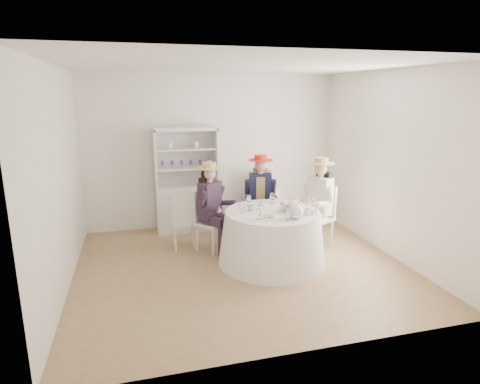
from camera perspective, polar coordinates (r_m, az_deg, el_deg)
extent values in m
plane|color=olive|center=(5.72, 0.26, -10.50)|extent=(4.50, 4.50, 0.00)
plane|color=white|center=(5.22, 0.29, 17.59)|extent=(4.50, 4.50, 0.00)
plane|color=white|center=(7.23, -3.88, 5.81)|extent=(4.50, 0.00, 4.50)
plane|color=white|center=(3.47, 8.92, -3.23)|extent=(4.50, 0.00, 4.50)
plane|color=white|center=(5.21, -24.38, 1.43)|extent=(0.00, 4.50, 4.50)
plane|color=white|center=(6.27, 20.58, 3.71)|extent=(0.00, 4.50, 4.50)
cone|color=white|center=(5.73, 4.55, -6.49)|extent=(1.52, 1.52, 0.74)
cylinder|color=white|center=(5.61, 4.63, -2.85)|extent=(1.32, 1.32, 0.02)
cube|color=silver|center=(7.11, -7.44, -2.25)|extent=(1.14, 0.77, 0.80)
cube|color=silver|center=(7.09, -7.86, 5.07)|extent=(1.01, 0.43, 0.98)
cube|color=silver|center=(6.86, -7.80, 8.90)|extent=(1.14, 0.77, 0.05)
cube|color=silver|center=(6.87, -11.96, 4.62)|extent=(0.18, 0.39, 0.98)
cube|color=silver|center=(7.00, -3.46, 5.06)|extent=(0.18, 0.39, 0.98)
cube|color=silver|center=(6.95, -7.62, 3.40)|extent=(1.06, 0.70, 0.03)
cube|color=silver|center=(6.90, -7.71, 6.10)|extent=(1.06, 0.70, 0.03)
sphere|color=white|center=(6.99, -4.38, 4.15)|extent=(0.12, 0.12, 0.12)
cube|color=silver|center=(7.31, 3.19, -2.07)|extent=(0.55, 0.55, 0.71)
cylinder|color=black|center=(7.19, 3.24, 1.88)|extent=(0.33, 0.33, 0.32)
cube|color=silver|center=(6.12, -4.11, -4.47)|extent=(0.55, 0.55, 0.04)
cylinder|color=silver|center=(5.99, -3.83, -7.16)|extent=(0.04, 0.04, 0.43)
cylinder|color=silver|center=(6.22, -2.05, -6.32)|extent=(0.04, 0.04, 0.43)
cylinder|color=silver|center=(6.18, -6.11, -6.54)|extent=(0.04, 0.04, 0.43)
cylinder|color=silver|center=(6.40, -4.29, -5.76)|extent=(0.04, 0.04, 0.43)
cube|color=silver|center=(6.15, -5.42, -1.85)|extent=(0.30, 0.26, 0.49)
cube|color=black|center=(6.03, -4.31, -1.19)|extent=(0.39, 0.38, 0.56)
cube|color=black|center=(5.96, -3.77, -4.18)|extent=(0.31, 0.33, 0.12)
cylinder|color=black|center=(5.98, -2.69, -7.07)|extent=(0.10, 0.10, 0.45)
cylinder|color=black|center=(5.84, -5.26, -1.02)|extent=(0.18, 0.19, 0.27)
cube|color=black|center=(6.10, -2.75, -3.77)|extent=(0.31, 0.33, 0.12)
cylinder|color=black|center=(6.11, -1.69, -6.60)|extent=(0.10, 0.10, 0.45)
cylinder|color=black|center=(6.14, -2.86, -0.23)|extent=(0.18, 0.19, 0.27)
cylinder|color=#D8A889|center=(5.96, -4.36, 1.61)|extent=(0.09, 0.09, 0.08)
sphere|color=#D8A889|center=(5.94, -4.38, 2.62)|extent=(0.18, 0.18, 0.18)
sphere|color=black|center=(5.97, -4.71, 2.53)|extent=(0.18, 0.18, 0.18)
cube|color=black|center=(6.04, -4.91, 0.43)|extent=(0.23, 0.21, 0.37)
cylinder|color=tan|center=(5.92, -4.40, 3.45)|extent=(0.39, 0.39, 0.01)
cylinder|color=tan|center=(5.92, -4.40, 3.82)|extent=(0.19, 0.19, 0.08)
cube|color=silver|center=(6.63, 2.85, -2.93)|extent=(0.48, 0.48, 0.04)
cylinder|color=silver|center=(6.55, 1.53, -5.25)|extent=(0.04, 0.04, 0.44)
cylinder|color=silver|center=(6.57, 4.30, -5.22)|extent=(0.04, 0.04, 0.44)
cylinder|color=silver|center=(6.85, 1.42, -4.38)|extent=(0.04, 0.04, 0.44)
cylinder|color=silver|center=(6.86, 4.07, -4.36)|extent=(0.04, 0.04, 0.44)
cube|color=silver|center=(6.73, 2.79, -0.31)|extent=(0.37, 0.12, 0.50)
cube|color=#1A1A34|center=(6.56, 2.88, 0.19)|extent=(0.39, 0.28, 0.57)
cube|color=tan|center=(6.56, 2.88, 0.19)|extent=(0.19, 0.25, 0.50)
cube|color=#1A1A34|center=(6.49, 2.14, -2.56)|extent=(0.21, 0.36, 0.12)
cylinder|color=#1A1A34|center=(6.45, 2.18, -5.45)|extent=(0.10, 0.10, 0.46)
cylinder|color=#1A1A34|center=(6.49, 1.10, 0.70)|extent=(0.13, 0.19, 0.27)
cube|color=#1A1A34|center=(6.50, 3.71, -2.56)|extent=(0.21, 0.36, 0.12)
cylinder|color=#1A1A34|center=(6.46, 3.76, -5.43)|extent=(0.10, 0.10, 0.46)
cylinder|color=#1A1A34|center=(6.52, 4.71, 0.71)|extent=(0.13, 0.19, 0.27)
cylinder|color=#D8A889|center=(6.49, 2.91, 2.83)|extent=(0.09, 0.09, 0.08)
sphere|color=#D8A889|center=(6.47, 2.93, 3.77)|extent=(0.19, 0.19, 0.19)
sphere|color=tan|center=(6.52, 2.90, 3.71)|extent=(0.19, 0.19, 0.19)
cube|color=tan|center=(6.60, 2.86, 1.78)|extent=(0.25, 0.13, 0.38)
cylinder|color=red|center=(6.46, 2.94, 4.55)|extent=(0.40, 0.40, 0.01)
cylinder|color=red|center=(6.45, 2.94, 4.90)|extent=(0.20, 0.20, 0.08)
cube|color=silver|center=(6.40, 11.02, -3.76)|extent=(0.54, 0.54, 0.04)
cylinder|color=silver|center=(6.44, 8.92, -5.71)|extent=(0.04, 0.04, 0.44)
cylinder|color=silver|center=(6.26, 11.21, -6.40)|extent=(0.04, 0.04, 0.44)
cylinder|color=silver|center=(6.68, 10.67, -5.06)|extent=(0.04, 0.04, 0.44)
cylinder|color=silver|center=(6.51, 12.91, -5.70)|extent=(0.04, 0.04, 0.44)
cube|color=silver|center=(6.47, 12.09, -1.14)|extent=(0.20, 0.35, 0.50)
cube|color=silver|center=(6.31, 11.28, -0.52)|extent=(0.34, 0.41, 0.58)
cube|color=silver|center=(6.34, 9.75, -3.13)|extent=(0.36, 0.27, 0.12)
cylinder|color=silver|center=(6.33, 8.84, -5.98)|extent=(0.10, 0.10, 0.46)
cylinder|color=silver|center=(6.39, 9.61, 0.37)|extent=(0.20, 0.16, 0.28)
cube|color=silver|center=(6.23, 11.05, -3.47)|extent=(0.36, 0.27, 0.12)
cylinder|color=silver|center=(6.22, 10.14, -6.38)|extent=(0.10, 0.10, 0.46)
cylinder|color=silver|center=(6.15, 12.63, -0.30)|extent=(0.20, 0.16, 0.28)
cylinder|color=#D8A889|center=(6.25, 11.42, 2.24)|extent=(0.09, 0.09, 0.08)
sphere|color=#D8A889|center=(6.23, 11.47, 3.23)|extent=(0.19, 0.19, 0.19)
sphere|color=black|center=(6.26, 11.71, 3.14)|extent=(0.19, 0.19, 0.19)
cube|color=black|center=(6.34, 11.79, 1.09)|extent=(0.18, 0.25, 0.38)
cylinder|color=tan|center=(6.21, 11.51, 4.05)|extent=(0.40, 0.40, 0.01)
cylinder|color=tan|center=(6.20, 11.52, 4.41)|extent=(0.20, 0.20, 0.08)
cube|color=silver|center=(6.31, -8.00, -4.26)|extent=(0.38, 0.38, 0.04)
cylinder|color=silver|center=(6.53, -6.77, -5.54)|extent=(0.03, 0.03, 0.40)
cylinder|color=silver|center=(6.51, -9.34, -5.70)|extent=(0.03, 0.03, 0.40)
cylinder|color=silver|center=(6.26, -6.47, -6.41)|extent=(0.03, 0.03, 0.40)
cylinder|color=silver|center=(6.24, -9.15, -6.58)|extent=(0.03, 0.03, 0.40)
cube|color=silver|center=(6.09, -7.93, -2.53)|extent=(0.35, 0.04, 0.46)
imported|color=white|center=(5.61, 1.54, -2.33)|extent=(0.10, 0.10, 0.07)
imported|color=white|center=(5.85, 3.03, -1.72)|extent=(0.07, 0.07, 0.06)
imported|color=white|center=(5.74, 6.83, -2.09)|extent=(0.10, 0.10, 0.07)
imported|color=white|center=(5.64, 6.77, -2.44)|extent=(0.23, 0.23, 0.05)
sphere|color=#DB6D8B|center=(5.60, 7.57, -1.92)|extent=(0.07, 0.07, 0.07)
sphere|color=white|center=(5.63, 7.30, -1.82)|extent=(0.07, 0.07, 0.07)
sphere|color=#DB6D8B|center=(5.64, 6.89, -1.80)|extent=(0.07, 0.07, 0.07)
sphere|color=white|center=(5.62, 6.54, -1.85)|extent=(0.07, 0.07, 0.07)
sphere|color=#DB6D8B|center=(5.58, 6.40, -1.95)|extent=(0.07, 0.07, 0.07)
sphere|color=white|center=(5.54, 6.55, -2.06)|extent=(0.07, 0.07, 0.07)
sphere|color=#DB6D8B|center=(5.52, 6.92, -2.12)|extent=(0.07, 0.07, 0.07)
sphere|color=white|center=(5.53, 7.33, -2.11)|extent=(0.07, 0.07, 0.07)
sphere|color=#DB6D8B|center=(5.56, 7.59, -2.03)|extent=(0.07, 0.07, 0.07)
sphere|color=white|center=(5.31, 7.97, -2.81)|extent=(0.20, 0.20, 0.20)
cylinder|color=white|center=(5.35, 9.19, -2.59)|extent=(0.12, 0.03, 0.10)
cylinder|color=white|center=(5.28, 8.00, -1.77)|extent=(0.04, 0.04, 0.02)
cylinder|color=white|center=(5.31, 4.18, -3.66)|extent=(0.24, 0.24, 0.01)
cube|color=beige|center=(5.27, 3.78, -3.53)|extent=(0.05, 0.04, 0.03)
cube|color=beige|center=(5.30, 4.19, -3.31)|extent=(0.06, 0.05, 0.03)
cube|color=beige|center=(5.33, 4.59, -3.34)|extent=(0.07, 0.06, 0.03)
cube|color=beige|center=(5.32, 3.87, -3.21)|extent=(0.06, 0.06, 0.03)
cube|color=beige|center=(5.28, 4.60, -3.52)|extent=(0.06, 0.07, 0.03)
cylinder|color=white|center=(5.56, 10.03, -3.01)|extent=(0.23, 0.23, 0.01)
cylinder|color=white|center=(5.54, 10.06, -2.32)|extent=(0.02, 0.02, 0.15)
cylinder|color=white|center=(5.52, 10.09, -1.57)|extent=(0.17, 0.17, 0.01)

